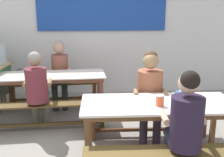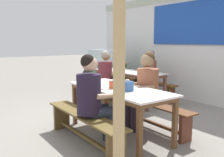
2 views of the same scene
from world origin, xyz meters
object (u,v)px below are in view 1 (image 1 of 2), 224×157
object	(u,v)px
person_right_near_table	(150,90)
person_left_back_turned	(37,86)
condiment_jar	(160,101)
person_near_front	(185,122)
bench_far_back	(54,89)
dining_table_near	(158,108)
dining_table_far	(50,79)
bench_near_back	(148,118)
tissue_box	(182,98)
bench_far_front	(47,113)
person_center_facing	(60,69)

from	to	relation	value
person_right_near_table	person_left_back_turned	bearing A→B (deg)	166.08
person_left_back_turned	condiment_jar	xyz separation A→B (m)	(1.62, -1.07, 0.11)
person_right_near_table	person_near_front	xyz separation A→B (m)	(0.13, -1.10, -0.01)
bench_far_back	person_left_back_turned	size ratio (longest dim) A/B	1.49
dining_table_near	person_near_front	bearing A→B (deg)	-75.34
dining_table_near	person_left_back_turned	world-z (taller)	person_left_back_turned
dining_table_far	bench_near_back	xyz separation A→B (m)	(1.54, -0.89, -0.38)
person_right_near_table	tissue_box	distance (m)	0.66
dining_table_far	bench_far_front	bearing A→B (deg)	-86.61
person_near_front	person_left_back_turned	bearing A→B (deg)	139.67
person_near_front	person_left_back_turned	xyz separation A→B (m)	(-1.78, 1.51, -0.03)
person_center_facing	person_left_back_turned	xyz separation A→B (m)	(-0.21, -1.08, -0.02)
dining_table_near	bench_far_back	xyz separation A→B (m)	(-1.57, 2.11, -0.37)
person_left_back_turned	person_right_near_table	bearing A→B (deg)	-13.92
bench_near_back	bench_far_back	bearing A→B (deg)	136.44
bench_far_front	person_center_facing	world-z (taller)	person_center_facing
person_center_facing	person_near_front	bearing A→B (deg)	-58.81
bench_far_front	person_left_back_turned	bearing A→B (deg)	154.85
person_near_front	tissue_box	world-z (taller)	person_near_front
bench_near_back	tissue_box	size ratio (longest dim) A/B	11.35
bench_far_back	bench_far_front	xyz separation A→B (m)	(0.07, -1.21, -0.01)
bench_near_back	bench_far_front	bearing A→B (deg)	169.16
person_center_facing	condiment_jar	distance (m)	2.58
bench_far_back	person_center_facing	distance (m)	0.44
person_right_near_table	bench_far_back	bearing A→B (deg)	135.42
person_right_near_table	condiment_jar	bearing A→B (deg)	-91.74
bench_far_back	bench_far_front	distance (m)	1.21
person_center_facing	tissue_box	world-z (taller)	person_center_facing
person_near_front	person_left_back_turned	size ratio (longest dim) A/B	1.03
bench_far_front	bench_near_back	size ratio (longest dim) A/B	1.04
bench_near_back	person_near_front	bearing A→B (deg)	-83.40
bench_near_back	person_center_facing	xyz separation A→B (m)	(-1.43, 1.43, 0.42)
person_left_back_turned	bench_far_back	bearing A→B (deg)	86.75
person_near_front	person_left_back_turned	distance (m)	2.33
bench_far_back	condiment_jar	world-z (taller)	condiment_jar
bench_far_back	person_center_facing	xyz separation A→B (m)	(0.14, -0.07, 0.41)
bench_far_back	bench_near_back	world-z (taller)	same
dining_table_near	person_left_back_turned	distance (m)	1.90
person_left_back_turned	person_center_facing	bearing A→B (deg)	79.02
dining_table_far	person_center_facing	size ratio (longest dim) A/B	1.53
dining_table_far	tissue_box	size ratio (longest dim) A/B	11.75
dining_table_far	person_right_near_table	world-z (taller)	person_right_near_table
dining_table_far	bench_far_back	bearing A→B (deg)	93.39
bench_far_back	tissue_box	xyz separation A→B (m)	(1.84, -2.15, 0.51)
dining_table_far	person_right_near_table	bearing A→B (deg)	-31.61
condiment_jar	person_center_facing	bearing A→B (deg)	123.29
person_left_back_turned	dining_table_far	bearing A→B (deg)	79.42
condiment_jar	bench_near_back	bearing A→B (deg)	88.39
person_near_front	person_center_facing	xyz separation A→B (m)	(-1.57, 2.59, -0.01)
condiment_jar	person_left_back_turned	bearing A→B (deg)	146.54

